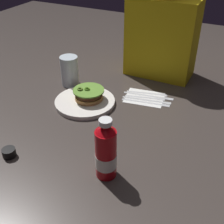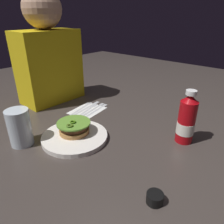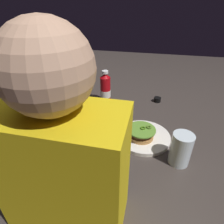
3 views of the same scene
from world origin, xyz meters
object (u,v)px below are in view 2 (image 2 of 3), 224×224
Objects in this scene: ketchup_bottle at (186,121)px; diner_person at (48,54)px; butter_knife at (93,109)px; water_glass at (20,127)px; burger_sandwich at (74,127)px; fork_utensil at (89,108)px; dinner_plate at (75,137)px; condiment_cup at (155,198)px; napkin at (87,110)px; spoon_utensil at (84,106)px; steak_knife at (88,107)px; table_knife at (97,110)px.

ketchup_bottle is 0.37× the size of diner_person.
butter_knife is 0.38× the size of diner_person.
water_glass is 0.25× the size of diner_person.
burger_sandwich is 0.76× the size of fork_utensil.
water_glass reaches higher than dinner_plate.
napkin is at bearing 64.25° from condiment_cup.
dinner_plate is at bearing -148.75° from butter_knife.
ketchup_bottle is 0.48m from butter_knife.
spoon_utensil is at bearing 96.91° from butter_knife.
burger_sandwich is at bearing -142.90° from steak_knife.
spoon_utensil is (-0.00, 0.02, 0.00)m from steak_knife.
fork_utensil and spoon_utensil have the same top height.
burger_sandwich is 2.93× the size of condiment_cup.
napkin is at bearing 5.93° from water_glass.
condiment_cup is at bearing -115.72° from spoon_utensil.
water_glass is 0.39m from fork_utensil.
spoon_utensil is (0.00, 0.04, 0.00)m from fork_utensil.
burger_sandwich reaches higher than spoon_utensil.
diner_person is at bearing 101.64° from steak_knife.
dinner_plate is at bearing -144.17° from fork_utensil.
table_knife is at bearing -82.88° from spoon_utensil.
napkin is 0.96× the size of fork_utensil.
fork_utensil is at bearing 15.08° from napkin.
table_knife is (0.30, 0.52, -0.01)m from condiment_cup.
condiment_cup is (-0.06, -0.39, 0.01)m from dinner_plate.
napkin is at bearing -134.72° from steak_knife.
steak_knife and spoon_utensil have the same top height.
table_knife is at bearing -82.22° from butter_knife.
water_glass is 0.80× the size of fork_utensil.
table_knife is at bearing 0.46° from water_glass.
diner_person is at bearing 100.88° from table_knife.
butter_knife is at bearing 61.21° from condiment_cup.
condiment_cup is 0.26× the size of fork_utensil.
napkin is 0.05m from table_knife.
water_glass is 0.76× the size of spoon_utensil.
diner_person is (-0.04, 0.25, 0.25)m from fork_utensil.
condiment_cup is 0.08× the size of diner_person.
water_glass is 0.67× the size of table_knife.
burger_sandwich is 0.64× the size of ketchup_bottle.
diner_person is (-0.05, 0.27, 0.25)m from butter_knife.
butter_knife is at bearing 31.25° from dinner_plate.
table_knife is at bearing 27.35° from dinner_plate.
ketchup_bottle is at bearing -50.26° from dinner_plate.
ketchup_bottle is 0.93× the size of steak_knife.
ketchup_bottle reaches higher than condiment_cup.
napkin is at bearing -115.34° from spoon_utensil.
napkin is (-0.06, 0.48, -0.09)m from ketchup_bottle.
dinner_plate is 1.53× the size of napkin.
condiment_cup is 0.21× the size of butter_knife.
butter_knife is (0.30, 0.54, -0.01)m from condiment_cup.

